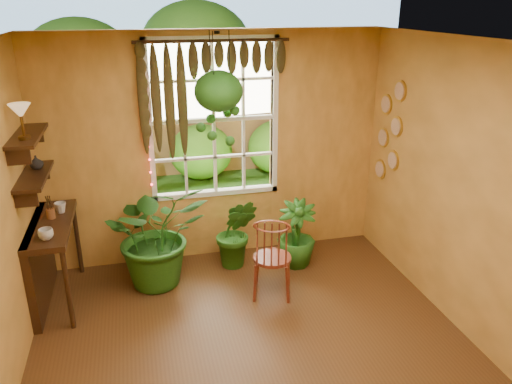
# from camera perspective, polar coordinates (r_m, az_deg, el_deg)

# --- Properties ---
(floor) EXTENTS (4.50, 4.50, 0.00)m
(floor) POSITION_cam_1_polar(r_m,az_deg,el_deg) (4.56, 0.81, -19.82)
(floor) COLOR #513117
(floor) RESTS_ON ground
(ceiling) EXTENTS (4.50, 4.50, 0.00)m
(ceiling) POSITION_cam_1_polar(r_m,az_deg,el_deg) (3.46, 1.05, 16.33)
(ceiling) COLOR silver
(ceiling) RESTS_ON wall_back
(wall_back) EXTENTS (4.00, 0.00, 4.00)m
(wall_back) POSITION_cam_1_polar(r_m,az_deg,el_deg) (5.88, -4.71, 4.86)
(wall_back) COLOR #E9AE4F
(wall_back) RESTS_ON floor
(wall_right) EXTENTS (0.00, 4.50, 4.50)m
(wall_right) POSITION_cam_1_polar(r_m,az_deg,el_deg) (4.70, 25.20, -1.39)
(wall_right) COLOR #E9AE4F
(wall_right) RESTS_ON floor
(window) EXTENTS (1.52, 0.10, 1.86)m
(window) POSITION_cam_1_polar(r_m,az_deg,el_deg) (5.83, -4.86, 8.25)
(window) COLOR white
(window) RESTS_ON wall_back
(valance_vine) EXTENTS (1.70, 0.12, 1.10)m
(valance_vine) POSITION_cam_1_polar(r_m,az_deg,el_deg) (5.59, -5.72, 13.70)
(valance_vine) COLOR #321D0D
(valance_vine) RESTS_ON window
(string_lights) EXTENTS (0.03, 0.03, 1.54)m
(string_lights) POSITION_cam_1_polar(r_m,az_deg,el_deg) (5.66, -12.41, 7.97)
(string_lights) COLOR #FF2633
(string_lights) RESTS_ON window
(wall_plates) EXTENTS (0.04, 0.32, 1.10)m
(wall_plates) POSITION_cam_1_polar(r_m,az_deg,el_deg) (6.04, 14.98, 6.62)
(wall_plates) COLOR beige
(wall_plates) RESTS_ON wall_right
(counter_ledge) EXTENTS (0.40, 1.20, 0.90)m
(counter_ledge) POSITION_cam_1_polar(r_m,az_deg,el_deg) (5.59, -23.07, -6.56)
(counter_ledge) COLOR #321D0D
(counter_ledge) RESTS_ON floor
(shelf_lower) EXTENTS (0.25, 0.90, 0.04)m
(shelf_lower) POSITION_cam_1_polar(r_m,az_deg,el_deg) (5.27, -24.01, 1.69)
(shelf_lower) COLOR #321D0D
(shelf_lower) RESTS_ON wall_left
(shelf_upper) EXTENTS (0.25, 0.90, 0.04)m
(shelf_upper) POSITION_cam_1_polar(r_m,az_deg,el_deg) (5.17, -24.66, 5.88)
(shelf_upper) COLOR #321D0D
(shelf_upper) RESTS_ON wall_left
(backyard) EXTENTS (14.00, 10.00, 12.00)m
(backyard) POSITION_cam_1_polar(r_m,az_deg,el_deg) (10.41, -7.68, 11.48)
(backyard) COLOR #244E16
(backyard) RESTS_ON ground
(windsor_chair) EXTENTS (0.52, 0.53, 1.09)m
(windsor_chair) POSITION_cam_1_polar(r_m,az_deg,el_deg) (5.37, 1.84, -8.74)
(windsor_chair) COLOR brown
(windsor_chair) RESTS_ON floor
(potted_plant_left) EXTENTS (1.21, 1.08, 1.21)m
(potted_plant_left) POSITION_cam_1_polar(r_m,az_deg,el_deg) (5.57, -11.23, -4.66)
(potted_plant_left) COLOR #175316
(potted_plant_left) RESTS_ON floor
(potted_plant_mid) EXTENTS (0.58, 0.52, 0.87)m
(potted_plant_mid) POSITION_cam_1_polar(r_m,az_deg,el_deg) (5.87, -2.26, -4.66)
(potted_plant_mid) COLOR #175316
(potted_plant_mid) RESTS_ON floor
(potted_plant_right) EXTENTS (0.55, 0.55, 0.81)m
(potted_plant_right) POSITION_cam_1_polar(r_m,az_deg,el_deg) (5.94, 4.62, -4.79)
(potted_plant_right) COLOR #175316
(potted_plant_right) RESTS_ON floor
(hanging_basket) EXTENTS (0.52, 0.52, 1.19)m
(hanging_basket) POSITION_cam_1_polar(r_m,az_deg,el_deg) (5.42, -4.29, 10.70)
(hanging_basket) COLOR black
(hanging_basket) RESTS_ON ceiling
(cup_a) EXTENTS (0.18, 0.18, 0.11)m
(cup_a) POSITION_cam_1_polar(r_m,az_deg,el_deg) (5.04, -22.89, -4.47)
(cup_a) COLOR silver
(cup_a) RESTS_ON counter_ledge
(cup_b) EXTENTS (0.16, 0.16, 0.11)m
(cup_b) POSITION_cam_1_polar(r_m,az_deg,el_deg) (5.61, -21.44, -1.67)
(cup_b) COLOR beige
(cup_b) RESTS_ON counter_ledge
(brush_jar) EXTENTS (0.09, 0.09, 0.31)m
(brush_jar) POSITION_cam_1_polar(r_m,az_deg,el_deg) (5.48, -22.51, -1.62)
(brush_jar) COLOR brown
(brush_jar) RESTS_ON counter_ledge
(shelf_vase) EXTENTS (0.14, 0.14, 0.14)m
(shelf_vase) POSITION_cam_1_polar(r_m,az_deg,el_deg) (5.41, -23.82, 3.13)
(shelf_vase) COLOR #B2AD99
(shelf_vase) RESTS_ON shelf_lower
(tiffany_lamp) EXTENTS (0.19, 0.19, 0.32)m
(tiffany_lamp) POSITION_cam_1_polar(r_m,az_deg,el_deg) (4.91, -25.33, 8.15)
(tiffany_lamp) COLOR #563B18
(tiffany_lamp) RESTS_ON shelf_upper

